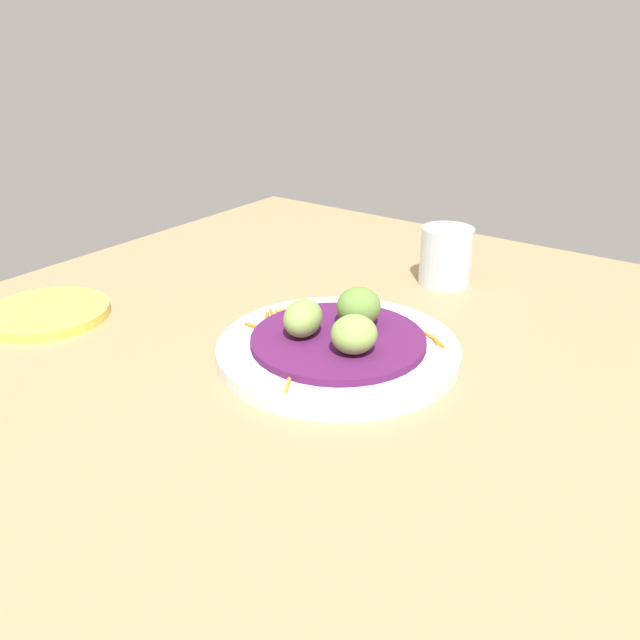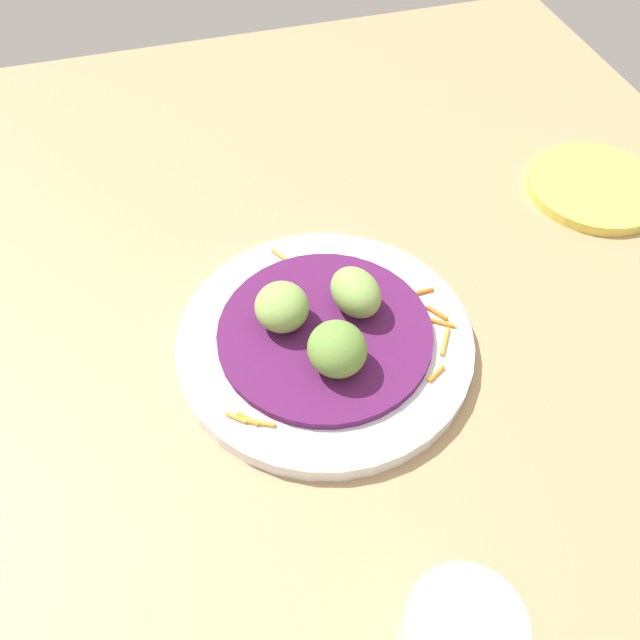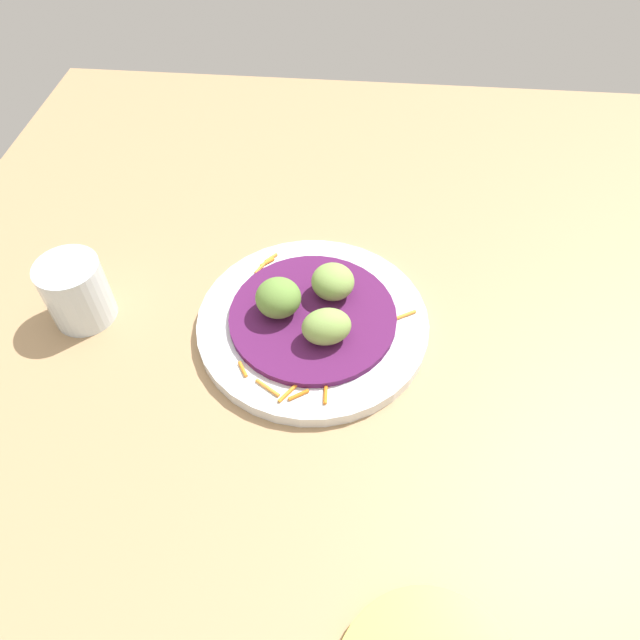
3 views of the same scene
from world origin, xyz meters
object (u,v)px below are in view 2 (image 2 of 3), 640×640
at_px(main_plate, 325,341).
at_px(side_plate_small, 595,187).
at_px(guac_scoop_left, 282,307).
at_px(guac_scoop_right, 356,292).
at_px(guac_scoop_center, 337,349).

xyz_separation_m(main_plate, side_plate_small, (-0.13, 0.35, -0.00)).
bearing_deg(guac_scoop_left, side_plate_small, 105.30).
xyz_separation_m(main_plate, guac_scoop_left, (-0.02, -0.03, 0.04)).
distance_m(guac_scoop_left, guac_scoop_right, 0.07).
bearing_deg(guac_scoop_right, main_plate, -61.42).
bearing_deg(guac_scoop_right, side_plate_small, 108.58).
xyz_separation_m(guac_scoop_center, side_plate_small, (-0.16, 0.35, -0.04)).
relative_size(guac_scoop_left, guac_scoop_center, 0.97).
bearing_deg(guac_scoop_center, guac_scoop_left, -151.42).
xyz_separation_m(guac_scoop_center, guac_scoop_right, (-0.06, 0.03, -0.00)).
bearing_deg(guac_scoop_center, main_plate, 178.58).
distance_m(guac_scoop_left, guac_scoop_center, 0.07).
distance_m(main_plate, guac_scoop_left, 0.05).
height_order(guac_scoop_center, side_plate_small, guac_scoop_center).
bearing_deg(guac_scoop_center, guac_scoop_right, 148.58).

